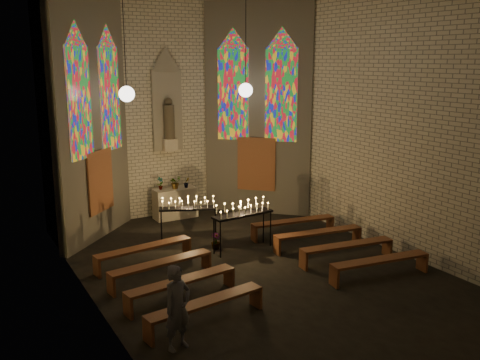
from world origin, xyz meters
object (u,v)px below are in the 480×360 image
Objects in this scene: altar at (175,203)px; votive_stand_right at (243,211)px; votive_stand_left at (188,205)px; aisle_flower_pot at (216,241)px; visitor at (178,308)px.

votive_stand_right reaches higher than altar.
altar is 0.83× the size of votive_stand_left.
votive_stand_right is at bearing -34.22° from aisle_flower_pot.
votive_stand_right is at bearing -83.52° from altar.
altar is at bearing 91.68° from votive_stand_right.
visitor reaches higher than votive_stand_right.
altar is 8.28m from visitor.
votive_stand_left reaches higher than altar.
votive_stand_left is 1.76m from votive_stand_right.
visitor is at bearing -92.89° from votive_stand_left.
visitor is (-3.15, -7.66, 0.30)m from altar.
visitor reaches higher than aisle_flower_pot.
votive_stand_left is at bearing 118.53° from votive_stand_right.
visitor is at bearing -137.34° from votive_stand_right.
visitor is at bearing -124.35° from aisle_flower_pot.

